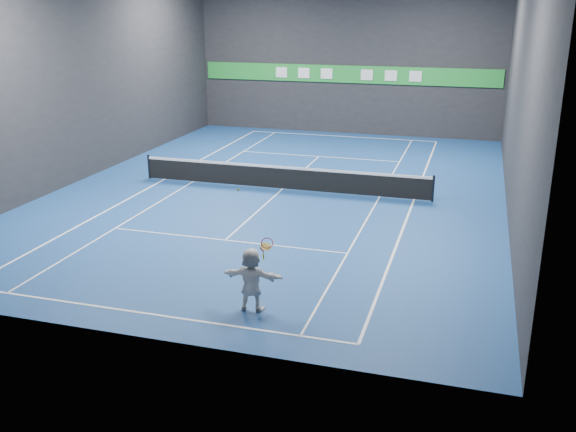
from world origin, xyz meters
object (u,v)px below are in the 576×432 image
(tennis_ball, at_px, (238,190))
(tennis_racket, at_px, (266,245))
(tennis_net, at_px, (282,177))
(player, at_px, (251,280))

(tennis_ball, distance_m, tennis_racket, 1.53)
(tennis_net, xyz_separation_m, tennis_racket, (2.95, -10.87, 1.24))
(player, xyz_separation_m, tennis_net, (-2.56, 10.92, -0.30))
(tennis_ball, bearing_deg, tennis_racket, -7.71)
(tennis_ball, bearing_deg, player, -22.80)
(player, height_order, tennis_racket, tennis_racket)
(player, xyz_separation_m, tennis_ball, (-0.35, 0.15, 2.28))
(tennis_racket, bearing_deg, tennis_ball, 172.29)
(tennis_net, bearing_deg, tennis_racket, -74.84)
(tennis_net, relative_size, tennis_racket, 19.93)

